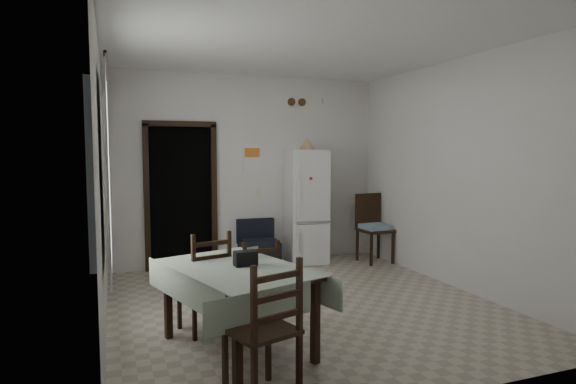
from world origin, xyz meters
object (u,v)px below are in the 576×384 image
(corner_chair, at_px, (375,228))
(dining_chair_far_left, at_px, (204,281))
(navy_seat, at_px, (259,243))
(fridge, at_px, (306,206))
(dining_chair_near_head, at_px, (262,328))
(dining_chair_far_right, at_px, (257,283))
(dining_table, at_px, (237,309))

(corner_chair, distance_m, dining_chair_far_left, 3.62)
(corner_chair, xyz_separation_m, dining_chair_far_left, (-3.05, -1.95, -0.04))
(navy_seat, bearing_deg, fridge, 4.36)
(navy_seat, height_order, dining_chair_far_left, dining_chair_far_left)
(dining_chair_far_left, xyz_separation_m, dining_chair_near_head, (0.15, -1.43, 0.02))
(navy_seat, distance_m, dining_chair_far_right, 2.52)
(dining_chair_near_head, bearing_deg, corner_chair, -147.95)
(dining_chair_far_left, distance_m, dining_chair_near_head, 1.43)
(corner_chair, relative_size, dining_chair_far_left, 1.08)
(fridge, bearing_deg, corner_chair, -14.78)
(dining_table, height_order, dining_chair_far_right, dining_chair_far_right)
(navy_seat, height_order, dining_table, dining_table)
(fridge, bearing_deg, dining_chair_far_left, -125.74)
(dining_table, height_order, dining_chair_near_head, dining_chair_near_head)
(fridge, relative_size, dining_chair_near_head, 1.73)
(dining_chair_far_left, relative_size, dining_chair_far_right, 1.11)
(fridge, relative_size, dining_chair_far_right, 1.99)
(navy_seat, height_order, dining_chair_far_right, dining_chair_far_right)
(dining_table, bearing_deg, dining_chair_near_head, -109.77)
(corner_chair, height_order, dining_table, corner_chair)
(fridge, height_order, dining_table, fridge)
(dining_chair_far_left, xyz_separation_m, dining_chair_far_right, (0.51, -0.08, -0.05))
(fridge, xyz_separation_m, dining_chair_near_head, (-1.88, -3.75, -0.37))
(dining_table, distance_m, dining_chair_far_left, 0.60)
(fridge, height_order, dining_chair_near_head, fridge)
(navy_seat, xyz_separation_m, corner_chair, (1.78, -0.37, 0.18))
(navy_seat, distance_m, dining_table, 3.07)
(dining_chair_far_right, bearing_deg, dining_chair_near_head, 75.28)
(dining_chair_far_left, bearing_deg, navy_seat, -133.01)
(dining_chair_near_head, bearing_deg, fridge, -133.86)
(fridge, xyz_separation_m, navy_seat, (-0.76, -0.00, -0.53))
(fridge, distance_m, corner_chair, 1.14)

